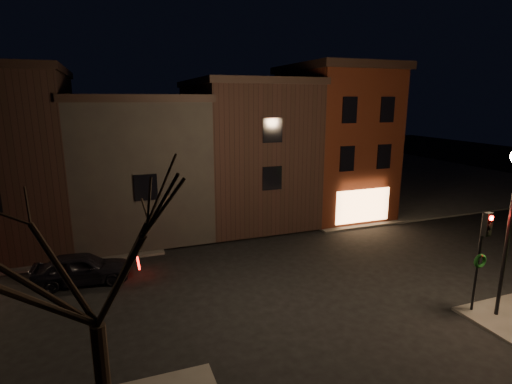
# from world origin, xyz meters

# --- Properties ---
(ground) EXTENTS (120.00, 120.00, 0.00)m
(ground) POSITION_xyz_m (0.00, 0.00, 0.00)
(ground) COLOR black
(ground) RESTS_ON ground
(sidewalk_far_right) EXTENTS (30.00, 30.00, 0.12)m
(sidewalk_far_right) POSITION_xyz_m (20.00, 20.00, 0.06)
(sidewalk_far_right) COLOR #2D2B28
(sidewalk_far_right) RESTS_ON ground
(corner_building) EXTENTS (6.50, 8.50, 10.50)m
(corner_building) POSITION_xyz_m (8.00, 9.47, 5.40)
(corner_building) COLOR #4C1B0D
(corner_building) RESTS_ON ground
(row_building_a) EXTENTS (7.30, 10.30, 9.40)m
(row_building_a) POSITION_xyz_m (1.50, 10.50, 4.83)
(row_building_a) COLOR black
(row_building_a) RESTS_ON ground
(row_building_b) EXTENTS (7.80, 10.30, 8.40)m
(row_building_b) POSITION_xyz_m (-5.75, 10.50, 4.33)
(row_building_b) COLOR black
(row_building_b) RESTS_ON ground
(row_building_c) EXTENTS (7.30, 10.30, 9.90)m
(row_building_c) POSITION_xyz_m (-13.00, 10.50, 5.08)
(row_building_c) COLOR black
(row_building_c) RESTS_ON ground
(traffic_signal) EXTENTS (0.58, 0.38, 4.05)m
(traffic_signal) POSITION_xyz_m (5.60, -5.51, 2.81)
(traffic_signal) COLOR black
(traffic_signal) RESTS_ON sidewalk_near_right
(bare_tree_left) EXTENTS (5.60, 5.60, 7.50)m
(bare_tree_left) POSITION_xyz_m (-8.00, -7.00, 5.43)
(bare_tree_left) COLOR black
(bare_tree_left) RESTS_ON sidewalk_near_left
(parked_car_a) EXTENTS (4.33, 2.02, 1.43)m
(parked_car_a) POSITION_xyz_m (-9.03, 2.84, 0.72)
(parked_car_a) COLOR black
(parked_car_a) RESTS_ON ground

